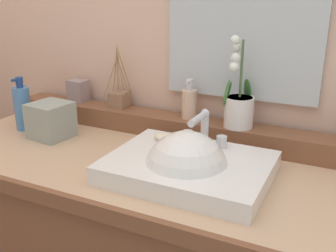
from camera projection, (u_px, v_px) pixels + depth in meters
The scene contains 10 objects.
back_ledge at pixel (184, 128), 1.39m from camera, with size 1.43×0.11×0.07m, color brown.
sink_basin at pixel (187, 170), 1.10m from camera, with size 0.45×0.34×0.27m.
soap_bar at pixel (164, 137), 1.22m from camera, with size 0.07×0.04×0.02m, color beige.
potted_plant at pixel (238, 105), 1.27m from camera, with size 0.10×0.10×0.30m.
soap_dispenser at pixel (189, 103), 1.36m from camera, with size 0.05×0.05×0.14m.
reed_diffuser at pixel (119, 98), 1.50m from camera, with size 0.09×0.09×0.24m.
trinket_box at pixel (78, 91), 1.58m from camera, with size 0.07×0.06×0.09m, color gray.
lotion_bottle at pixel (23, 107), 1.46m from camera, with size 0.06×0.06×0.20m.
tissue_box at pixel (51, 120), 1.39m from camera, with size 0.13×0.13×0.13m, color #919B91.
mirror at pixel (244, 0), 1.23m from camera, with size 0.52×0.02×0.64m, color silver.
Camera 1 is at (0.52, -0.98, 1.37)m, focal length 41.84 mm.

